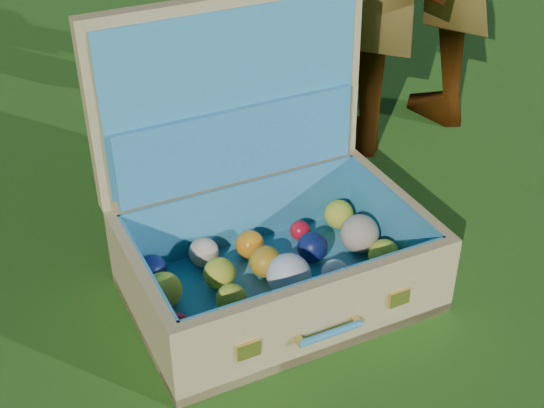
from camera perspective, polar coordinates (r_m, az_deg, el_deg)
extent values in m
plane|color=#215114|center=(1.73, 2.57, -6.47)|extent=(60.00, 60.00, 0.00)
sphere|color=teal|center=(1.73, -9.24, -5.49)|extent=(0.07, 0.07, 0.07)
cube|color=tan|center=(1.71, 0.43, -6.58)|extent=(0.74, 0.60, 0.02)
cube|color=tan|center=(1.52, 3.84, -8.55)|extent=(0.62, 0.21, 0.19)
cube|color=tan|center=(1.80, -2.39, -0.82)|extent=(0.62, 0.21, 0.19)
cube|color=tan|center=(1.57, -9.70, -7.33)|extent=(0.14, 0.37, 0.19)
cube|color=tan|center=(1.79, 9.29, -1.65)|extent=(0.14, 0.37, 0.19)
cube|color=teal|center=(1.70, 0.43, -6.20)|extent=(0.68, 0.54, 0.01)
cube|color=teal|center=(1.52, 3.58, -7.89)|extent=(0.57, 0.18, 0.17)
cube|color=teal|center=(1.79, -2.21, -0.76)|extent=(0.57, 0.18, 0.17)
cube|color=teal|center=(1.57, -9.22, -6.86)|extent=(0.12, 0.36, 0.17)
cube|color=teal|center=(1.77, 8.93, -1.46)|extent=(0.12, 0.36, 0.17)
cube|color=tan|center=(1.68, -3.16, 8.50)|extent=(0.62, 0.24, 0.43)
cube|color=teal|center=(1.66, -2.86, 8.23)|extent=(0.57, 0.19, 0.38)
cube|color=teal|center=(1.70, -2.57, 4.46)|extent=(0.55, 0.19, 0.18)
cube|color=#F2C659|center=(1.45, -1.80, -10.93)|extent=(0.05, 0.02, 0.04)
cube|color=#F2C659|center=(1.59, 9.53, -6.99)|extent=(0.05, 0.02, 0.04)
cylinder|color=teal|center=(1.51, 4.40, -9.70)|extent=(0.14, 0.06, 0.01)
cube|color=#F2C659|center=(1.50, 2.08, -10.26)|extent=(0.02, 0.02, 0.01)
cube|color=#F2C659|center=(1.54, 6.31, -8.76)|extent=(0.02, 0.02, 0.01)
sphere|color=orange|center=(1.51, -6.15, -10.56)|extent=(0.07, 0.07, 0.07)
sphere|color=orange|center=(1.55, -1.29, -9.40)|extent=(0.05, 0.05, 0.05)
sphere|color=orange|center=(1.60, 2.71, -7.68)|extent=(0.07, 0.07, 0.07)
sphere|color=yellow|center=(1.62, 6.38, -6.98)|extent=(0.07, 0.07, 0.07)
sphere|color=silver|center=(1.69, 10.17, -5.20)|extent=(0.08, 0.08, 0.08)
sphere|color=red|center=(1.58, -7.13, -8.99)|extent=(0.05, 0.05, 0.05)
sphere|color=yellow|center=(1.61, -3.08, -7.13)|extent=(0.07, 0.07, 0.07)
sphere|color=silver|center=(1.65, 1.28, -5.41)|extent=(0.10, 0.10, 0.10)
sphere|color=silver|center=(1.69, 4.74, -5.16)|extent=(0.06, 0.06, 0.06)
sphere|color=yellow|center=(1.74, 8.44, -3.81)|extent=(0.07, 0.07, 0.07)
sphere|color=yellow|center=(1.64, -8.15, -6.43)|extent=(0.08, 0.08, 0.08)
sphere|color=yellow|center=(1.68, -3.98, -5.23)|extent=(0.07, 0.07, 0.07)
sphere|color=orange|center=(1.70, -0.50, -4.35)|extent=(0.07, 0.07, 0.07)
sphere|color=#0F194D|center=(1.75, 3.06, -3.25)|extent=(0.07, 0.07, 0.07)
sphere|color=#CBB18F|center=(1.79, 6.62, -2.22)|extent=(0.09, 0.09, 0.09)
sphere|color=#0F194D|center=(1.71, -9.04, -4.90)|extent=(0.07, 0.07, 0.07)
sphere|color=#CBB18F|center=(1.74, -5.17, -3.65)|extent=(0.07, 0.07, 0.07)
sphere|color=orange|center=(1.76, -1.69, -3.06)|extent=(0.07, 0.07, 0.07)
sphere|color=red|center=(1.82, 2.12, -2.00)|extent=(0.05, 0.05, 0.05)
sphere|color=yellow|center=(1.86, 5.06, -0.77)|extent=(0.07, 0.07, 0.07)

